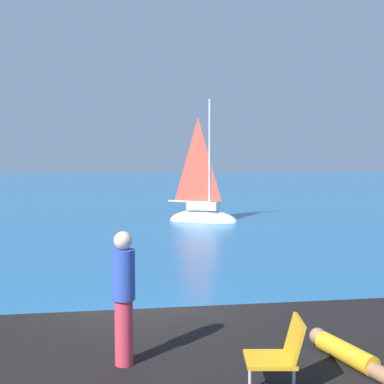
{
  "coord_description": "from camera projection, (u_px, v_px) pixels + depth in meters",
  "views": [
    {
      "loc": [
        -0.47,
        -9.21,
        3.61
      ],
      "look_at": [
        2.85,
        13.32,
        1.85
      ],
      "focal_mm": 47.62,
      "sensor_mm": 36.0,
      "label": 1
    }
  ],
  "objects": [
    {
      "name": "boulder_inland",
      "position": [
        342.0,
        349.0,
        9.38
      ],
      "size": [
        1.24,
        1.15,
        0.63
      ],
      "primitive_type": "cube",
      "rotation": [
        -0.08,
        0.06,
        2.57
      ],
      "color": "black",
      "rests_on": "ground"
    },
    {
      "name": "person_sunbather",
      "position": [
        353.0,
        357.0,
        6.06
      ],
      "size": [
        0.63,
        1.73,
        0.25
      ],
      "rotation": [
        0.0,
        0.0,
        4.98
      ],
      "color": "gold",
      "rests_on": "shore_ledge"
    },
    {
      "name": "beach_chair",
      "position": [
        281.0,
        351.0,
        5.41
      ],
      "size": [
        0.66,
        0.56,
        0.8
      ],
      "rotation": [
        0.0,
        0.0,
        3.0
      ],
      "color": "orange",
      "rests_on": "shore_ledge"
    },
    {
      "name": "person_standing",
      "position": [
        124.0,
        294.0,
        6.07
      ],
      "size": [
        0.28,
        0.28,
        1.62
      ],
      "rotation": [
        0.0,
        0.0,
        0.29
      ],
      "color": "#DB384C",
      "rests_on": "shore_ledge"
    },
    {
      "name": "ground_plane",
      "position": [
        145.0,
        348.0,
        9.43
      ],
      "size": [
        160.0,
        160.0,
        0.0
      ],
      "primitive_type": "plane",
      "color": "#236093"
    },
    {
      "name": "sailboat_near",
      "position": [
        203.0,
        214.0,
        26.66
      ],
      "size": [
        3.84,
        2.73,
        6.98
      ],
      "rotation": [
        0.0,
        0.0,
        5.83
      ],
      "color": "white",
      "rests_on": "ground"
    }
  ]
}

